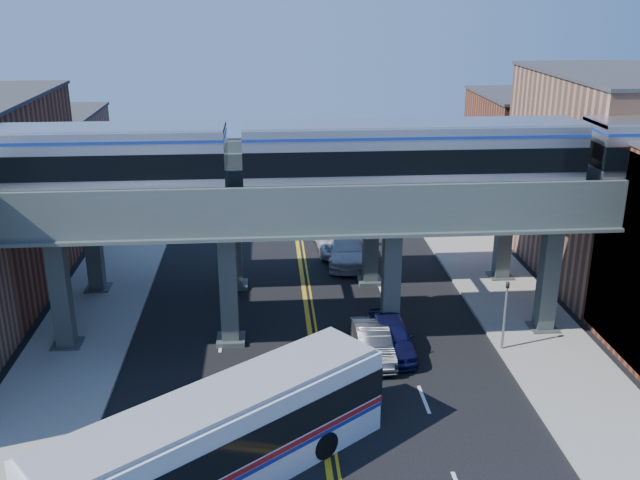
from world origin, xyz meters
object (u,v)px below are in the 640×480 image
object	(u,v)px
car_lane_b	(373,343)
car_lane_d	(347,249)
traffic_signal	(505,308)
stop_sign	(325,356)
transit_train	(412,156)
transit_bus	(220,441)
car_lane_a	(390,335)
car_lane_c	(337,239)

from	to	relation	value
car_lane_b	car_lane_d	distance (m)	12.73
traffic_signal	stop_sign	bearing A→B (deg)	-161.37
transit_train	transit_bus	bearing A→B (deg)	-128.44
car_lane_a	car_lane_b	distance (m)	1.07
car_lane_c	car_lane_b	bearing A→B (deg)	-92.74
car_lane_b	car_lane_c	bearing A→B (deg)	89.33
stop_sign	transit_bus	world-z (taller)	transit_bus
car_lane_a	car_lane_c	distance (m)	14.41
stop_sign	car_lane_d	xyz separation A→B (m)	(2.74, 15.65, -0.91)
traffic_signal	transit_bus	size ratio (longest dim) A/B	0.33
car_lane_a	car_lane_d	bearing A→B (deg)	92.67
stop_sign	car_lane_b	bearing A→B (deg)	49.07
transit_bus	car_lane_a	xyz separation A→B (m)	(7.64, 9.31, -0.92)
transit_bus	car_lane_c	size ratio (longest dim) A/B	2.10
car_lane_b	car_lane_c	xyz separation A→B (m)	(-0.26, 14.86, 0.06)
traffic_signal	car_lane_a	world-z (taller)	traffic_signal
transit_train	car_lane_b	bearing A→B (deg)	-133.02
car_lane_b	traffic_signal	bearing A→B (deg)	-0.95
stop_sign	car_lane_a	world-z (taller)	stop_sign
stop_sign	car_lane_c	distance (m)	17.95
traffic_signal	car_lane_b	bearing A→B (deg)	-179.29
transit_train	stop_sign	bearing A→B (deg)	-131.82
traffic_signal	transit_bus	distance (m)	15.81
car_lane_b	car_lane_c	world-z (taller)	car_lane_c
stop_sign	car_lane_d	distance (m)	15.91
traffic_signal	car_lane_b	size ratio (longest dim) A/B	0.89
transit_train	stop_sign	distance (m)	10.11
car_lane_c	car_lane_d	distance (m)	2.19
stop_sign	car_lane_c	bearing A→B (deg)	82.71
stop_sign	car_lane_d	world-z (taller)	stop_sign
car_lane_a	stop_sign	bearing A→B (deg)	-136.21
car_lane_d	car_lane_b	bearing A→B (deg)	-85.66
transit_train	traffic_signal	distance (m)	8.54
car_lane_c	car_lane_d	size ratio (longest dim) A/B	1.01
transit_bus	car_lane_c	distance (m)	24.55
transit_train	car_lane_b	distance (m)	9.02
transit_train	car_lane_a	bearing A→B (deg)	-122.37
transit_train	car_lane_a	xyz separation A→B (m)	(-1.00, -1.57, -8.48)
car_lane_b	car_lane_a	bearing A→B (deg)	26.51
stop_sign	traffic_signal	distance (m)	9.41
transit_train	transit_bus	distance (m)	15.82
transit_bus	transit_train	bearing A→B (deg)	13.97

